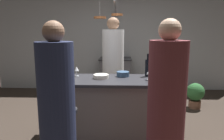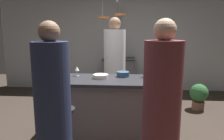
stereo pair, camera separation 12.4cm
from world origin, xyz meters
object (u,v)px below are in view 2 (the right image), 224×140
Objects in this scene: wine_bottle_dark at (148,68)px; mixing_bowl_blue at (123,74)px; wine_bottle_rose at (61,72)px; mixing_bowl_steel at (163,79)px; guest_right at (161,116)px; stove_range at (119,75)px; mixing_bowl_ceramic at (101,76)px; wine_glass_near_right_guest at (149,73)px; pepper_mill at (68,74)px; chef at (115,72)px; bar_stool_left at (65,133)px; wine_bottle_green at (158,70)px; wine_glass_by_chef at (173,76)px; wine_bottle_white at (63,69)px; potted_plant at (199,95)px; bar_stool_right at (158,136)px; guest_left at (53,114)px; wine_glass_near_left_guest at (77,69)px.

mixing_bowl_blue is at bearing -176.02° from wine_bottle_dark.
wine_bottle_rose is 1.38m from mixing_bowl_steel.
guest_right is at bearing -71.68° from mixing_bowl_blue.
mixing_bowl_ceramic reaches higher than stove_range.
mixing_bowl_ceramic is (-0.67, 0.07, -0.08)m from wine_glass_near_right_guest.
pepper_mill is 1.44× the size of wine_glass_near_right_guest.
mixing_bowl_steel is at bearing -51.66° from chef.
wine_bottle_green reaches higher than bar_stool_left.
guest_right reaches higher than wine_glass_by_chef.
chef reaches higher than wine_glass_by_chef.
wine_bottle_dark is 1.07× the size of wine_bottle_white.
wine_bottle_rose is at bearing -147.53° from potted_plant.
bar_stool_right is 0.79m from mixing_bowl_steel.
pepper_mill is at bearing -59.80° from wine_bottle_white.
potted_plant is at bearing 28.90° from wine_bottle_white.
wine_glass_near_right_guest is 0.97× the size of mixing_bowl_steel.
wine_bottle_green is 1.90× the size of mixing_bowl_steel.
guest_left reaches higher than stove_range.
wine_bottle_white is 1.22m from wine_glass_near_right_guest.
stove_range is 2.66m from mixing_bowl_steel.
wine_glass_by_chef is 0.79× the size of mixing_bowl_blue.
wine_bottle_dark is at bearing -76.92° from stove_range.
wine_bottle_dark is 1.55× the size of mixing_bowl_ceramic.
mixing_bowl_blue is at bearing -75.78° from chef.
wine_bottle_rose reaches higher than pepper_mill.
wine_glass_near_left_guest is (-1.19, 0.02, -0.00)m from wine_bottle_green.
guest_left is 11.34× the size of wine_glass_near_left_guest.
guest_left is at bearing -107.99° from mixing_bowl_ceramic.
wine_glass_by_chef is at bearing -55.69° from wine_bottle_dark.
guest_right is at bearing -94.47° from bar_stool_right.
wine_bottle_green is at bearing -129.50° from potted_plant.
pepper_mill reaches higher than mixing_bowl_blue.
stove_range is 2.57m from wine_bottle_white.
mixing_bowl_steel is at bearing 124.74° from wine_glass_by_chef.
stove_range is 3.52m from guest_right.
wine_bottle_dark is at bearing 159.15° from wine_bottle_green.
wine_glass_near_right_guest reaches higher than mixing_bowl_ceramic.
mixing_bowl_ceramic is (-0.15, -0.80, 0.10)m from chef.
guest_left reaches higher than mixing_bowl_blue.
pepper_mill is at bearing -159.13° from wine_bottle_dark.
chef reaches higher than potted_plant.
potted_plant is at bearing 17.55° from chef.
pepper_mill reaches higher than wine_glass_near_left_guest.
guest_left is at bearing -160.31° from bar_stool_right.
wine_bottle_white is at bearing 152.51° from bar_stool_right.
potted_plant is 1.92m from wine_glass_by_chef.
wine_bottle_dark is at bearing 124.31° from wine_glass_by_chef.
wine_glass_near_left_guest is 0.69m from mixing_bowl_blue.
stove_range is 2.38m from wine_bottle_dark.
bar_stool_right is 0.41× the size of guest_right.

